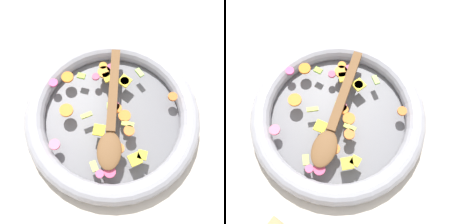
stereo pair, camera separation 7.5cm
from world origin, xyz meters
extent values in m
plane|color=beige|center=(0.00, 0.00, 0.00)|extent=(4.00, 4.00, 0.00)
cylinder|color=slate|center=(0.00, 0.00, 0.01)|extent=(0.39, 0.39, 0.01)
torus|color=#9E9EA5|center=(0.00, 0.00, 0.03)|extent=(0.44, 0.44, 0.05)
cylinder|color=orange|center=(-0.03, 0.00, 0.05)|extent=(0.03, 0.03, 0.01)
cylinder|color=orange|center=(0.06, -0.09, 0.05)|extent=(0.05, 0.05, 0.01)
cylinder|color=orange|center=(-0.05, 0.08, 0.05)|extent=(0.03, 0.03, 0.01)
cylinder|color=orange|center=(-0.01, -0.01, 0.05)|extent=(0.03, 0.03, 0.01)
cylinder|color=orange|center=(0.14, -0.05, 0.05)|extent=(0.03, 0.03, 0.01)
cylinder|color=orange|center=(0.07, -0.11, 0.05)|extent=(0.02, 0.02, 0.01)
cylinder|color=orange|center=(0.10, 0.04, 0.05)|extent=(0.04, 0.04, 0.01)
cylinder|color=orange|center=(-0.05, 0.03, 0.05)|extent=(0.04, 0.04, 0.01)
cylinder|color=orange|center=(-0.12, -0.09, 0.05)|extent=(0.03, 0.03, 0.01)
cube|color=#A5D163|center=(-0.03, -0.13, 0.05)|extent=(0.03, 0.02, 0.01)
cube|color=#B2CB4D|center=(-0.05, 0.02, 0.05)|extent=(0.03, 0.02, 0.01)
cube|color=#92BF3F|center=(0.11, -0.06, 0.05)|extent=(0.02, 0.02, 0.01)
cube|color=#A3C84B|center=(0.01, -0.01, 0.05)|extent=(0.03, 0.02, 0.01)
cube|color=#BCC953|center=(0.05, 0.03, 0.05)|extent=(0.03, 0.03, 0.01)
cube|color=#BACE5C|center=(-0.01, 0.14, 0.05)|extent=(0.03, 0.03, 0.01)
cylinder|color=#E64482|center=(0.16, -0.02, 0.05)|extent=(0.02, 0.02, 0.01)
cylinder|color=#F16484|center=(0.09, 0.12, 0.05)|extent=(0.03, 0.03, 0.01)
cylinder|color=#CF3E5F|center=(0.07, -0.07, 0.05)|extent=(0.03, 0.03, 0.01)
cylinder|color=#D5556E|center=(0.00, -0.02, 0.05)|extent=(0.03, 0.03, 0.01)
cylinder|color=#DB436E|center=(-0.05, 0.14, 0.05)|extent=(0.04, 0.04, 0.01)
cylinder|color=#CF3B6E|center=(0.04, -0.11, 0.05)|extent=(0.03, 0.03, 0.01)
cylinder|color=#E64F81|center=(-0.03, 0.15, 0.05)|extent=(0.03, 0.03, 0.01)
cylinder|color=#D34E82|center=(0.00, -0.09, 0.05)|extent=(0.03, 0.03, 0.01)
cube|color=yellow|center=(0.01, 0.06, 0.05)|extent=(0.03, 0.03, 0.01)
cube|color=yellow|center=(0.00, -0.09, 0.05)|extent=(0.03, 0.03, 0.01)
cube|color=gold|center=(-0.09, 0.09, 0.05)|extent=(0.04, 0.04, 0.01)
cube|color=yellow|center=(0.04, -0.09, 0.05)|extent=(0.04, 0.04, 0.01)
cube|color=yellow|center=(-0.10, 0.08, 0.05)|extent=(0.02, 0.02, 0.01)
cube|color=brown|center=(0.02, -0.05, 0.06)|extent=(0.09, 0.22, 0.01)
ellipsoid|color=brown|center=(-0.03, 0.10, 0.06)|extent=(0.08, 0.10, 0.01)
camera|label=1|loc=(-0.11, 0.28, 0.74)|focal=50.00mm
camera|label=2|loc=(-0.17, 0.24, 0.74)|focal=50.00mm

